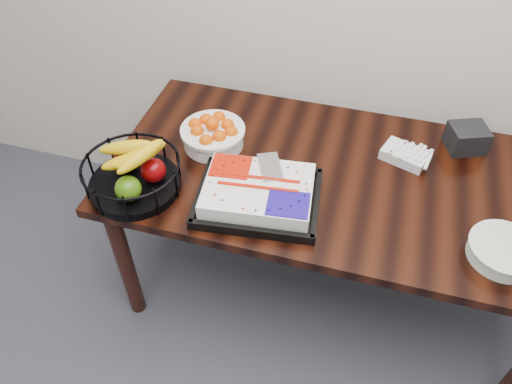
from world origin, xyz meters
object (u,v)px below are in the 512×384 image
(plate_stack, at_px, (503,251))
(napkin_box, at_px, (467,138))
(tangerine_bowl, at_px, (213,131))
(fruit_basket, at_px, (132,173))
(table, at_px, (336,190))
(cake_tray, at_px, (258,193))

(plate_stack, relative_size, napkin_box, 1.63)
(tangerine_bowl, bearing_deg, plate_stack, -14.43)
(napkin_box, bearing_deg, plate_stack, -78.11)
(napkin_box, bearing_deg, fruit_basket, -153.90)
(plate_stack, bearing_deg, table, 157.22)
(cake_tray, height_order, tangerine_bowl, tangerine_bowl)
(tangerine_bowl, xyz_separation_m, fruit_basket, (-0.20, -0.33, 0.01))
(fruit_basket, height_order, napkin_box, fruit_basket)
(table, height_order, tangerine_bowl, tangerine_bowl)
(cake_tray, relative_size, fruit_basket, 1.33)
(fruit_basket, xyz_separation_m, plate_stack, (1.32, 0.04, -0.05))
(tangerine_bowl, bearing_deg, cake_tray, -44.70)
(cake_tray, xyz_separation_m, plate_stack, (0.85, -0.02, -0.01))
(tangerine_bowl, bearing_deg, table, -4.47)
(tangerine_bowl, height_order, fruit_basket, fruit_basket)
(plate_stack, bearing_deg, tangerine_bowl, 165.57)
(cake_tray, bearing_deg, tangerine_bowl, 135.30)
(fruit_basket, height_order, plate_stack, fruit_basket)
(cake_tray, height_order, plate_stack, cake_tray)
(table, xyz_separation_m, plate_stack, (0.59, -0.25, 0.12))
(plate_stack, bearing_deg, napkin_box, 101.89)
(plate_stack, xyz_separation_m, napkin_box, (-0.12, 0.55, 0.02))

